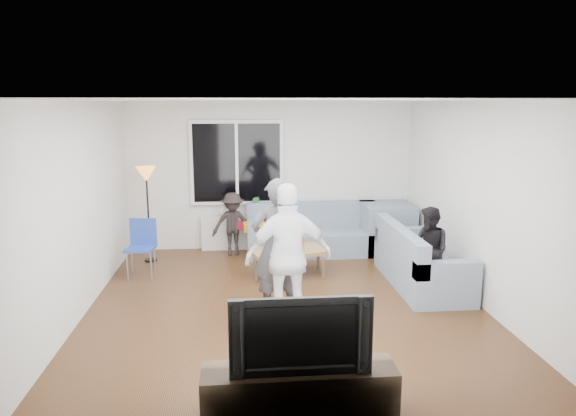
{
  "coord_description": "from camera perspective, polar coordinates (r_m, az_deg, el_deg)",
  "views": [
    {
      "loc": [
        -0.56,
        -6.37,
        2.56
      ],
      "look_at": [
        0.1,
        0.6,
        1.15
      ],
      "focal_mm": 32.37,
      "sensor_mm": 36.0,
      "label": 1
    }
  ],
  "objects": [
    {
      "name": "vase",
      "position": [
        9.18,
        -7.18,
        -0.34
      ],
      "size": [
        0.19,
        0.19,
        0.17
      ],
      "primitive_type": "imported",
      "rotation": [
        0.0,
        0.0,
        -0.17
      ],
      "color": "silver",
      "rests_on": "radiator"
    },
    {
      "name": "ceiling",
      "position": [
        6.39,
        -0.4,
        11.92
      ],
      "size": [
        5.0,
        5.5,
        0.04
      ],
      "primitive_type": "cube",
      "color": "white",
      "rests_on": "ground"
    },
    {
      "name": "television",
      "position": [
        4.29,
        1.27,
        -13.34
      ],
      "size": [
        1.13,
        0.15,
        0.65
      ],
      "primitive_type": "imported",
      "color": "black",
      "rests_on": "tv_console"
    },
    {
      "name": "sofa_right_section",
      "position": [
        7.69,
        14.49,
        -5.11
      ],
      "size": [
        2.0,
        0.85,
        0.85
      ],
      "primitive_type": null,
      "rotation": [
        0.0,
        0.0,
        1.57
      ],
      "color": "slate",
      "rests_on": "floor"
    },
    {
      "name": "wall_right",
      "position": [
        7.18,
        20.07,
        0.59
      ],
      "size": [
        0.04,
        5.5,
        2.6
      ],
      "primitive_type": "cube",
      "color": "silver",
      "rests_on": "ground"
    },
    {
      "name": "pitcher",
      "position": [
        7.72,
        -0.55,
        -4.2
      ],
      "size": [
        0.17,
        0.17,
        0.17
      ],
      "primitive_type": "cylinder",
      "color": "maroon",
      "rests_on": "coffee_table"
    },
    {
      "name": "window_mullion",
      "position": [
        9.07,
        -5.64,
        4.94
      ],
      "size": [
        0.05,
        0.03,
        1.35
      ],
      "primitive_type": "cube",
      "color": "white",
      "rests_on": "window_frame"
    },
    {
      "name": "spectator_right",
      "position": [
        7.39,
        15.28,
        -4.46
      ],
      "size": [
        0.6,
        0.68,
        1.19
      ],
      "primitive_type": "imported",
      "rotation": [
        0.0,
        0.0,
        -1.27
      ],
      "color": "black",
      "rests_on": "floor"
    },
    {
      "name": "side_chair",
      "position": [
        8.07,
        -15.89,
        -4.36
      ],
      "size": [
        0.44,
        0.44,
        0.86
      ],
      "primitive_type": null,
      "rotation": [
        0.0,
        0.0,
        -0.11
      ],
      "color": "#2541A1",
      "rests_on": "floor"
    },
    {
      "name": "floor",
      "position": [
        6.89,
        -0.37,
        -10.59
      ],
      "size": [
        5.0,
        5.5,
        0.04
      ],
      "primitive_type": "cube",
      "color": "#56351C",
      "rests_on": "ground"
    },
    {
      "name": "wall_left",
      "position": [
        6.78,
        -22.1,
        -0.17
      ],
      "size": [
        0.04,
        5.5,
        2.6
      ],
      "primitive_type": "cube",
      "color": "silver",
      "rests_on": "ground"
    },
    {
      "name": "spectator_back",
      "position": [
        8.9,
        -6.08,
        -1.77
      ],
      "size": [
        0.73,
        0.45,
        1.09
      ],
      "primitive_type": "imported",
      "rotation": [
        0.0,
        0.0,
        0.07
      ],
      "color": "black",
      "rests_on": "floor"
    },
    {
      "name": "potted_plant",
      "position": [
        9.17,
        -3.73,
        0.24
      ],
      "size": [
        0.19,
        0.15,
        0.34
      ],
      "primitive_type": "imported",
      "rotation": [
        0.0,
        0.0,
        -0.01
      ],
      "color": "#2C6E30",
      "rests_on": "radiator"
    },
    {
      "name": "bottle_a",
      "position": [
        7.84,
        -2.23,
        -3.73
      ],
      "size": [
        0.07,
        0.07,
        0.23
      ],
      "primitive_type": "cylinder",
      "color": "red",
      "rests_on": "coffee_table"
    },
    {
      "name": "window_frame",
      "position": [
        9.12,
        -5.64,
        4.98
      ],
      "size": [
        1.62,
        0.06,
        1.47
      ],
      "primitive_type": "cube",
      "color": "white",
      "rests_on": "wall_back"
    },
    {
      "name": "wall_back",
      "position": [
        9.24,
        -1.88,
        3.55
      ],
      "size": [
        5.0,
        0.04,
        2.6
      ],
      "primitive_type": "cube",
      "color": "silver",
      "rests_on": "ground"
    },
    {
      "name": "wall_front",
      "position": [
        3.85,
        3.24,
        -7.73
      ],
      "size": [
        5.0,
        0.04,
        2.6
      ],
      "primitive_type": "cube",
      "color": "silver",
      "rests_on": "ground"
    },
    {
      "name": "cushion_yellow",
      "position": [
        8.86,
        -3.68,
        -2.01
      ],
      "size": [
        0.4,
        0.34,
        0.14
      ],
      "primitive_type": "cube",
      "rotation": [
        0.0,
        0.0,
        0.06
      ],
      "color": "gold",
      "rests_on": "sofa_back_section"
    },
    {
      "name": "cushion_red",
      "position": [
        8.94,
        -4.15,
        -1.9
      ],
      "size": [
        0.46,
        0.44,
        0.13
      ],
      "primitive_type": "cube",
      "rotation": [
        0.0,
        0.0,
        -0.54
      ],
      "color": "maroon",
      "rests_on": "sofa_back_section"
    },
    {
      "name": "sofa_corner",
      "position": [
        9.26,
        10.76,
        -2.15
      ],
      "size": [
        0.85,
        0.85,
        0.85
      ],
      "primitive_type": "cube",
      "color": "slate",
      "rests_on": "floor"
    },
    {
      "name": "sofa_back_section",
      "position": [
        8.99,
        2.85,
        -2.36
      ],
      "size": [
        2.3,
        0.85,
        0.85
      ],
      "primitive_type": null,
      "color": "slate",
      "rests_on": "floor"
    },
    {
      "name": "bottle_d",
      "position": [
        7.7,
        1.52,
        -3.87
      ],
      "size": [
        0.07,
        0.07,
        0.27
      ],
      "primitive_type": "cylinder",
      "color": "#DB5D13",
      "rests_on": "coffee_table"
    },
    {
      "name": "player_right",
      "position": [
        5.92,
        0.09,
        -5.4
      ],
      "size": [
        1.04,
        0.53,
        1.7
      ],
      "primitive_type": "imported",
      "rotation": [
        0.0,
        0.0,
        3.26
      ],
      "color": "white",
      "rests_on": "floor"
    },
    {
      "name": "radiator",
      "position": [
        9.3,
        -5.49,
        -2.67
      ],
      "size": [
        1.3,
        0.12,
        0.62
      ],
      "primitive_type": "cube",
      "color": "silver",
      "rests_on": "floor"
    },
    {
      "name": "coffee_table",
      "position": [
        7.9,
        0.04,
        -5.99
      ],
      "size": [
        1.22,
        0.87,
        0.4
      ],
      "primitive_type": "cube",
      "rotation": [
        0.0,
        0.0,
        0.27
      ],
      "color": "#9B734B",
      "rests_on": "floor"
    },
    {
      "name": "floor_lamp",
      "position": [
        8.75,
        -15.09,
        -0.75
      ],
      "size": [
        0.32,
        0.32,
        1.56
      ],
      "primitive_type": null,
      "color": "orange",
      "rests_on": "floor"
    },
    {
      "name": "tv_console",
      "position": [
        4.55,
        1.24,
        -19.61
      ],
      "size": [
        1.6,
        0.4,
        0.44
      ],
      "primitive_type": "cube",
      "color": "#332719",
      "rests_on": "floor"
    },
    {
      "name": "window_glass",
      "position": [
        9.08,
        -5.64,
        4.95
      ],
      "size": [
        1.5,
        0.02,
        1.35
      ],
      "primitive_type": "cube",
      "color": "black",
      "rests_on": "window_frame"
    },
    {
      "name": "player_left",
      "position": [
        6.3,
        -1.22,
        -4.36
      ],
      "size": [
        0.65,
        0.46,
        1.7
      ],
      "primitive_type": "imported",
      "rotation": [
        0.0,
        0.0,
        3.22
      ],
      "color": "#48484D",
      "rests_on": "floor"
    },
    {
      "name": "bottle_b",
      "position": [
        7.65,
        -0.49,
        -3.97
      ],
      "size": [
        0.08,
        0.08,
        0.27
      ],
      "primitive_type": "cylinder",
      "color": "#177A16",
      "rests_on": "coffee_table"
    }
  ]
}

